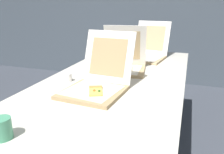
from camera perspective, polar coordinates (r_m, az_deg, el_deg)
wall_back at (r=3.95m, az=11.99°, el=17.47°), size 10.00×0.10×2.60m
table at (r=1.76m, az=1.17°, el=-1.56°), size 0.99×2.28×0.75m
pizza_box_front at (r=1.46m, az=-3.85°, el=-1.63°), size 0.40×0.51×0.36m
pizza_box_middle at (r=1.93m, az=2.84°, el=3.17°), size 0.41×0.41×0.37m
pizza_box_back at (r=2.39m, az=8.48°, el=5.77°), size 0.42×0.52×0.36m
cup_white_near_center at (r=1.69m, az=-10.84°, el=-0.12°), size 0.05×0.05×0.06m
cup_white_far at (r=2.16m, az=-2.11°, el=4.03°), size 0.05×0.05×0.06m
cup_white_mid at (r=1.95m, az=-7.08°, el=2.49°), size 0.05×0.05×0.06m
cup_printed_front at (r=1.07m, az=-25.57°, el=-11.44°), size 0.08×0.08×0.09m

